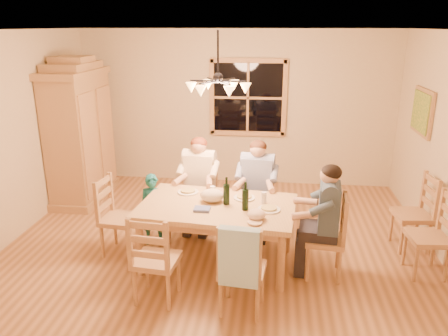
# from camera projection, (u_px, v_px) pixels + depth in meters

# --- Properties ---
(floor) EXTENTS (5.50, 5.50, 0.00)m
(floor) POSITION_uv_depth(u_px,v_px,m) (219.00, 245.00, 5.74)
(floor) COLOR olive
(floor) RESTS_ON ground
(ceiling) EXTENTS (5.50, 5.00, 0.02)m
(ceiling) POSITION_uv_depth(u_px,v_px,m) (218.00, 30.00, 4.90)
(ceiling) COLOR white
(ceiling) RESTS_ON wall_back
(wall_back) EXTENTS (5.50, 0.02, 2.70)m
(wall_back) POSITION_uv_depth(u_px,v_px,m) (237.00, 109.00, 7.68)
(wall_back) COLOR #CCB590
(wall_back) RESTS_ON floor
(wall_left) EXTENTS (0.02, 5.00, 2.70)m
(wall_left) POSITION_uv_depth(u_px,v_px,m) (7.00, 139.00, 5.62)
(wall_left) COLOR #CCB590
(wall_left) RESTS_ON floor
(window) EXTENTS (1.30, 0.06, 1.30)m
(window) POSITION_uv_depth(u_px,v_px,m) (248.00, 98.00, 7.56)
(window) COLOR black
(window) RESTS_ON wall_back
(painting) EXTENTS (0.06, 0.78, 0.64)m
(painting) POSITION_uv_depth(u_px,v_px,m) (422.00, 112.00, 6.08)
(painting) COLOR #A57E47
(painting) RESTS_ON wall_right
(chandelier) EXTENTS (0.77, 0.68, 0.71)m
(chandelier) POSITION_uv_depth(u_px,v_px,m) (218.00, 86.00, 5.09)
(chandelier) COLOR black
(chandelier) RESTS_ON ceiling
(armoire) EXTENTS (0.66, 1.40, 2.30)m
(armoire) POSITION_uv_depth(u_px,v_px,m) (80.00, 136.00, 7.01)
(armoire) COLOR #A57E47
(armoire) RESTS_ON floor
(dining_table) EXTENTS (1.89, 1.26, 0.76)m
(dining_table) POSITION_uv_depth(u_px,v_px,m) (217.00, 213.00, 5.11)
(dining_table) COLOR #AE864D
(dining_table) RESTS_ON floor
(chair_far_left) EXTENTS (0.48, 0.46, 0.99)m
(chair_far_left) POSITION_uv_depth(u_px,v_px,m) (200.00, 209.00, 6.10)
(chair_far_left) COLOR #A87C4A
(chair_far_left) RESTS_ON floor
(chair_far_right) EXTENTS (0.48, 0.46, 0.99)m
(chair_far_right) POSITION_uv_depth(u_px,v_px,m) (256.00, 214.00, 5.94)
(chair_far_right) COLOR #A87C4A
(chair_far_right) RESTS_ON floor
(chair_near_left) EXTENTS (0.48, 0.46, 0.99)m
(chair_near_left) POSITION_uv_depth(u_px,v_px,m) (157.00, 273.00, 4.53)
(chair_near_left) COLOR #A87C4A
(chair_near_left) RESTS_ON floor
(chair_near_right) EXTENTS (0.48, 0.46, 0.99)m
(chair_near_right) POSITION_uv_depth(u_px,v_px,m) (242.00, 283.00, 4.35)
(chair_near_right) COLOR #A87C4A
(chair_near_right) RESTS_ON floor
(chair_end_left) EXTENTS (0.46, 0.48, 0.99)m
(chair_end_left) POSITION_uv_depth(u_px,v_px,m) (121.00, 230.00, 5.48)
(chair_end_left) COLOR #A87C4A
(chair_end_left) RESTS_ON floor
(chair_end_right) EXTENTS (0.46, 0.48, 0.99)m
(chair_end_right) POSITION_uv_depth(u_px,v_px,m) (324.00, 251.00, 4.98)
(chair_end_right) COLOR #A87C4A
(chair_end_right) RESTS_ON floor
(adult_woman) EXTENTS (0.42, 0.45, 0.87)m
(adult_woman) POSITION_uv_depth(u_px,v_px,m) (199.00, 173.00, 5.94)
(adult_woman) COLOR beige
(adult_woman) RESTS_ON floor
(adult_plaid_man) EXTENTS (0.42, 0.45, 0.87)m
(adult_plaid_man) POSITION_uv_depth(u_px,v_px,m) (257.00, 177.00, 5.78)
(adult_plaid_man) COLOR #314886
(adult_plaid_man) RESTS_ON floor
(adult_slate_man) EXTENTS (0.45, 0.42, 0.87)m
(adult_slate_man) POSITION_uv_depth(u_px,v_px,m) (327.00, 207.00, 4.81)
(adult_slate_man) COLOR #3E5163
(adult_slate_man) RESTS_ON floor
(towel) EXTENTS (0.39, 0.14, 0.58)m
(towel) POSITION_uv_depth(u_px,v_px,m) (239.00, 257.00, 4.05)
(towel) COLOR #9AC4D1
(towel) RESTS_ON chair_near_right
(wine_bottle_a) EXTENTS (0.08, 0.08, 0.33)m
(wine_bottle_a) POSITION_uv_depth(u_px,v_px,m) (226.00, 191.00, 5.05)
(wine_bottle_a) COLOR black
(wine_bottle_a) RESTS_ON dining_table
(wine_bottle_b) EXTENTS (0.08, 0.08, 0.33)m
(wine_bottle_b) POSITION_uv_depth(u_px,v_px,m) (245.00, 196.00, 4.89)
(wine_bottle_b) COLOR black
(wine_bottle_b) RESTS_ON dining_table
(plate_woman) EXTENTS (0.26, 0.26, 0.02)m
(plate_woman) POSITION_uv_depth(u_px,v_px,m) (188.00, 192.00, 5.44)
(plate_woman) COLOR white
(plate_woman) RESTS_ON dining_table
(plate_plaid) EXTENTS (0.26, 0.26, 0.02)m
(plate_plaid) POSITION_uv_depth(u_px,v_px,m) (244.00, 198.00, 5.26)
(plate_plaid) COLOR white
(plate_plaid) RESTS_ON dining_table
(plate_slate) EXTENTS (0.26, 0.26, 0.02)m
(plate_slate) POSITION_uv_depth(u_px,v_px,m) (269.00, 210.00, 4.93)
(plate_slate) COLOR white
(plate_slate) RESTS_ON dining_table
(wine_glass_a) EXTENTS (0.06, 0.06, 0.14)m
(wine_glass_a) POSITION_uv_depth(u_px,v_px,m) (213.00, 192.00, 5.28)
(wine_glass_a) COLOR silver
(wine_glass_a) RESTS_ON dining_table
(wine_glass_b) EXTENTS (0.06, 0.06, 0.14)m
(wine_glass_b) POSITION_uv_depth(u_px,v_px,m) (264.00, 198.00, 5.10)
(wine_glass_b) COLOR silver
(wine_glass_b) RESTS_ON dining_table
(cap) EXTENTS (0.20, 0.20, 0.11)m
(cap) POSITION_uv_depth(u_px,v_px,m) (256.00, 214.00, 4.69)
(cap) COLOR #D6B18E
(cap) RESTS_ON dining_table
(napkin) EXTENTS (0.19, 0.16, 0.03)m
(napkin) POSITION_uv_depth(u_px,v_px,m) (202.00, 209.00, 4.92)
(napkin) COLOR #55629D
(napkin) RESTS_ON dining_table
(cloth_bundle) EXTENTS (0.28, 0.22, 0.15)m
(cloth_bundle) POSITION_uv_depth(u_px,v_px,m) (212.00, 195.00, 5.15)
(cloth_bundle) COLOR beige
(cloth_bundle) RESTS_ON dining_table
(child) EXTENTS (0.38, 0.28, 0.95)m
(child) POSITION_uv_depth(u_px,v_px,m) (153.00, 210.00, 5.65)
(child) COLOR #17636B
(child) RESTS_ON floor
(chair_spare_front) EXTENTS (0.46, 0.47, 0.99)m
(chair_spare_front) POSITION_uv_depth(u_px,v_px,m) (426.00, 250.00, 5.00)
(chair_spare_front) COLOR #A87C4A
(chair_spare_front) RESTS_ON floor
(chair_spare_back) EXTENTS (0.47, 0.48, 0.99)m
(chair_spare_back) POSITION_uv_depth(u_px,v_px,m) (410.00, 226.00, 5.59)
(chair_spare_back) COLOR #A87C4A
(chair_spare_back) RESTS_ON floor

